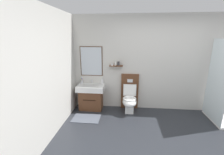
{
  "coord_description": "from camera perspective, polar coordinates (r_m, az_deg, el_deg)",
  "views": [
    {
      "loc": [
        -0.87,
        -2.33,
        1.99
      ],
      "look_at": [
        -1.26,
        1.52,
        0.94
      ],
      "focal_mm": 24.29,
      "sensor_mm": 36.0,
      "label": 1
    }
  ],
  "objects": [
    {
      "name": "wall_back",
      "position": [
        4.29,
        17.29,
        4.9
      ],
      "size": [
        4.92,
        0.27,
        2.56
      ],
      "color": "beige",
      "rests_on": "ground"
    },
    {
      "name": "wall_left",
      "position": [
        2.88,
        -26.5,
        -0.85
      ],
      "size": [
        0.12,
        3.74,
        2.56
      ],
      "primitive_type": "cube",
      "color": "beige",
      "rests_on": "ground"
    },
    {
      "name": "bath_mat",
      "position": [
        3.99,
        -9.65,
        -14.9
      ],
      "size": [
        0.68,
        0.44,
        0.01
      ],
      "primitive_type": "cube",
      "color": "#474C56",
      "rests_on": "ground"
    },
    {
      "name": "vanity_sink_left",
      "position": [
        4.33,
        -7.87,
        -6.99
      ],
      "size": [
        0.74,
        0.45,
        0.69
      ],
      "color": "#56331E",
      "rests_on": "ground"
    },
    {
      "name": "tap_on_left_sink",
      "position": [
        4.35,
        -7.58,
        -1.37
      ],
      "size": [
        0.03,
        0.13,
        0.11
      ],
      "color": "silver",
      "rests_on": "vanity_sink_left"
    },
    {
      "name": "toilet",
      "position": [
        4.2,
        6.62,
        -7.56
      ],
      "size": [
        0.48,
        0.63,
        1.0
      ],
      "color": "#56331E",
      "rests_on": "ground"
    },
    {
      "name": "toothbrush_cup",
      "position": [
        4.42,
        -11.29,
        -1.46
      ],
      "size": [
        0.07,
        0.07,
        0.2
      ],
      "color": "silver",
      "rests_on": "vanity_sink_left"
    },
    {
      "name": "soap_dispenser",
      "position": [
        4.29,
        -3.66,
        -1.51
      ],
      "size": [
        0.06,
        0.06,
        0.17
      ],
      "color": "white",
      "rests_on": "vanity_sink_left"
    }
  ]
}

